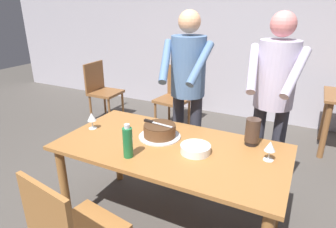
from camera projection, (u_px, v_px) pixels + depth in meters
The scene contains 14 objects.
ground_plane at pixel (170, 224), 2.48m from camera, with size 14.00×14.00×0.00m, color #4C4742.
back_wall at pixel (254, 33), 4.34m from camera, with size 10.00×0.12×2.70m, color #ADA8B2.
main_dining_table at pixel (171, 158), 2.24m from camera, with size 1.74×0.89×0.75m.
cake_on_platter at pixel (160, 131), 2.33m from camera, with size 0.34×0.34×0.11m.
cake_knife at pixel (152, 122), 2.34m from camera, with size 0.27×0.05×0.02m.
plate_stack at pixel (195, 149), 2.10m from camera, with size 0.22×0.22×0.06m.
wine_glass_near at pixel (270, 147), 1.97m from camera, with size 0.08×0.08×0.14m.
wine_glass_far at pixel (92, 117), 2.47m from camera, with size 0.08×0.08×0.14m.
water_bottle at pixel (128, 142), 2.01m from camera, with size 0.07×0.07×0.25m.
hurricane_lamp at pixel (252, 132), 2.19m from camera, with size 0.11×0.11×0.21m.
person_cutting_cake at pixel (188, 82), 2.70m from camera, with size 0.46×0.57×1.72m.
person_standing_beside at pixel (274, 92), 2.40m from camera, with size 0.47×0.56×1.72m.
background_chair_0 at pixel (175, 95), 4.28m from camera, with size 0.49×0.49×0.90m.
background_chair_1 at pixel (102, 88), 4.60m from camera, with size 0.45×0.45×0.90m.
Camera 1 is at (0.87, -1.77, 1.77)m, focal length 30.86 mm.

